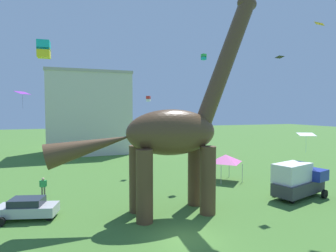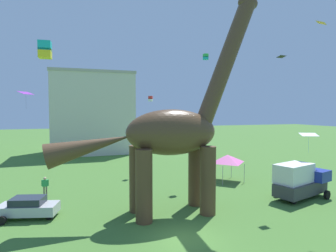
% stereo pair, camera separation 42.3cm
% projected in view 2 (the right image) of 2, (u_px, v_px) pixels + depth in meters
% --- Properties ---
extents(ground_plane, '(240.00, 240.00, 0.00)m').
position_uv_depth(ground_plane, '(186.00, 239.00, 17.52)').
color(ground_plane, '#42702D').
extents(dinosaur_sculpture, '(16.73, 3.54, 17.48)m').
position_uv_depth(dinosaur_sculpture, '(171.00, 132.00, 21.73)').
color(dinosaur_sculpture, '#513823').
rests_on(dinosaur_sculpture, ground_plane).
extents(parked_sedan_left, '(4.52, 2.81, 1.55)m').
position_uv_depth(parked_sedan_left, '(28.00, 207.00, 20.99)').
color(parked_sedan_left, '#B7B7BC').
rests_on(parked_sedan_left, ground_plane).
extents(parked_box_truck, '(5.96, 3.59, 3.20)m').
position_uv_depth(parked_box_truck, '(300.00, 180.00, 25.66)').
color(parked_box_truck, '#38383D').
rests_on(parked_box_truck, ground_plane).
extents(person_far_spectator, '(0.65, 0.29, 1.75)m').
position_uv_depth(person_far_spectator, '(45.00, 184.00, 26.55)').
color(person_far_spectator, '#6B6056').
rests_on(person_far_spectator, ground_plane).
extents(festival_canopy_tent, '(3.15, 3.15, 3.00)m').
position_uv_depth(festival_canopy_tent, '(227.00, 159.00, 32.01)').
color(festival_canopy_tent, '#B2B2B7').
rests_on(festival_canopy_tent, ground_plane).
extents(kite_apex, '(1.94, 2.01, 2.07)m').
position_uv_depth(kite_apex, '(26.00, 93.00, 34.04)').
color(kite_apex, purple).
extents(kite_mid_left, '(1.10, 1.02, 0.26)m').
position_uv_depth(kite_mid_left, '(321.00, 23.00, 22.40)').
color(kite_mid_left, orange).
extents(kite_near_high, '(0.67, 0.67, 0.70)m').
position_uv_depth(kite_near_high, '(151.00, 99.00, 36.71)').
color(kite_near_high, red).
extents(kite_high_right, '(0.55, 0.55, 0.68)m').
position_uv_depth(kite_high_right, '(206.00, 57.00, 32.69)').
color(kite_high_right, green).
extents(kite_trailing, '(0.78, 0.62, 0.14)m').
position_uv_depth(kite_trailing, '(281.00, 57.00, 25.11)').
color(kite_trailing, black).
extents(kite_mid_center, '(1.03, 1.12, 0.16)m').
position_uv_depth(kite_mid_center, '(71.00, 149.00, 19.36)').
color(kite_mid_center, green).
extents(kite_drifting, '(0.99, 0.99, 1.34)m').
position_uv_depth(kite_drifting, '(45.00, 50.00, 22.42)').
color(kite_drifting, '#19B2B7').
extents(kite_high_left, '(1.93, 1.74, 1.95)m').
position_uv_depth(kite_high_left, '(309.00, 135.00, 27.61)').
color(kite_high_left, white).
extents(background_building_block, '(14.95, 10.48, 15.18)m').
position_uv_depth(background_building_block, '(93.00, 113.00, 53.95)').
color(background_building_block, beige).
rests_on(background_building_block, ground_plane).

